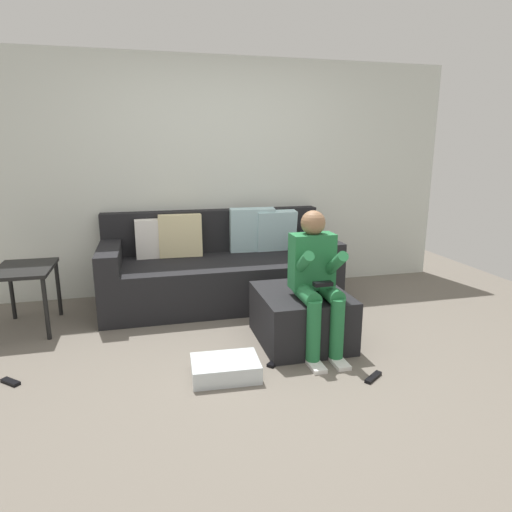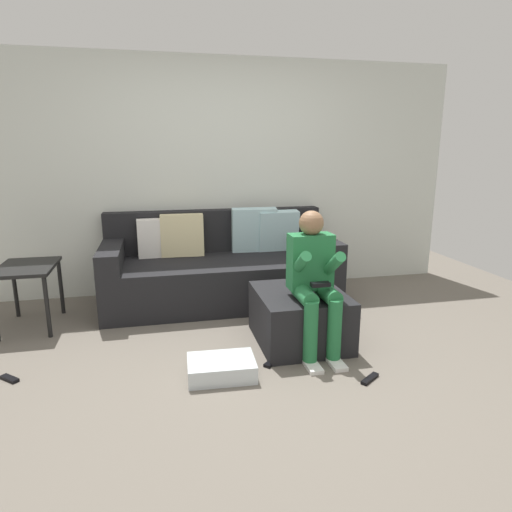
{
  "view_description": "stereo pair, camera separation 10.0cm",
  "coord_description": "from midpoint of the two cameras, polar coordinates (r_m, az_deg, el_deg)",
  "views": [
    {
      "loc": [
        -0.79,
        -2.82,
        1.54
      ],
      "look_at": [
        0.15,
        0.92,
        0.6
      ],
      "focal_mm": 31.21,
      "sensor_mm": 36.0,
      "label": 1
    },
    {
      "loc": [
        -0.69,
        -2.84,
        1.54
      ],
      "look_at": [
        0.15,
        0.92,
        0.6
      ],
      "focal_mm": 31.21,
      "sensor_mm": 36.0,
      "label": 2
    }
  ],
  "objects": [
    {
      "name": "ground_plane",
      "position": [
        3.31,
        0.51,
        -14.09
      ],
      "size": [
        6.76,
        6.76,
        0.0
      ],
      "primitive_type": "plane",
      "color": "#6B6359"
    },
    {
      "name": "storage_bin",
      "position": [
        3.17,
        -4.88,
        -14.15
      ],
      "size": [
        0.48,
        0.35,
        0.12
      ],
      "primitive_type": "cube",
      "rotation": [
        0.0,
        0.0,
        -0.05
      ],
      "color": "silver",
      "rests_on": "ground_plane"
    },
    {
      "name": "person_seated",
      "position": [
        3.37,
        6.9,
        -2.58
      ],
      "size": [
        0.33,
        0.57,
        1.09
      ],
      "color": "#26723F",
      "rests_on": "ground_plane"
    },
    {
      "name": "remote_under_side_table",
      "position": [
        3.54,
        -29.68,
        -13.84
      ],
      "size": [
        0.14,
        0.14,
        0.02
      ],
      "primitive_type": "cube",
      "rotation": [
        0.0,
        0.0,
        -0.74
      ],
      "color": "black",
      "rests_on": "ground_plane"
    },
    {
      "name": "side_table",
      "position": [
        4.3,
        -28.1,
        -2.33
      ],
      "size": [
        0.46,
        0.63,
        0.56
      ],
      "color": "black",
      "rests_on": "ground_plane"
    },
    {
      "name": "remote_near_ottoman",
      "position": [
        3.25,
        13.92,
        -14.85
      ],
      "size": [
        0.17,
        0.14,
        0.02
      ],
      "primitive_type": "cube",
      "rotation": [
        0.0,
        0.0,
        0.62
      ],
      "color": "black",
      "rests_on": "ground_plane"
    },
    {
      "name": "remote_by_storage_bin",
      "position": [
        3.37,
        1.75,
        -13.3
      ],
      "size": [
        0.18,
        0.18,
        0.02
      ],
      "primitive_type": "cube",
      "rotation": [
        0.0,
        0.0,
        0.77
      ],
      "color": "black",
      "rests_on": "ground_plane"
    },
    {
      "name": "wall_back",
      "position": [
        4.9,
        -5.46,
        10.0
      ],
      "size": [
        5.2,
        0.1,
        2.46
      ],
      "primitive_type": "cube",
      "color": "silver",
      "rests_on": "ground_plane"
    },
    {
      "name": "couch_sectional",
      "position": [
        4.57,
        -5.41,
        -1.69
      ],
      "size": [
        2.3,
        0.97,
        0.93
      ],
      "color": "black",
      "rests_on": "ground_plane"
    },
    {
      "name": "ottoman",
      "position": [
        3.65,
        5.02,
        -7.72
      ],
      "size": [
        0.69,
        0.77,
        0.42
      ],
      "primitive_type": "cube",
      "color": "black",
      "rests_on": "ground_plane"
    }
  ]
}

